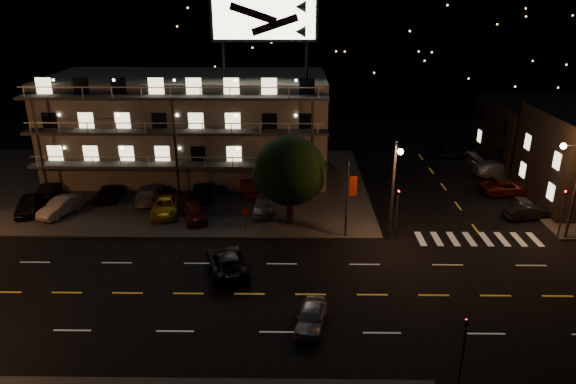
{
  "coord_description": "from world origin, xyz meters",
  "views": [
    {
      "loc": [
        0.89,
        -28.69,
        18.37
      ],
      "look_at": [
        0.41,
        8.0,
        4.04
      ],
      "focal_mm": 32.0,
      "sensor_mm": 36.0,
      "label": 1
    }
  ],
  "objects_px": {
    "lot_car_7": "(149,193)",
    "side_car_0": "(527,212)",
    "lot_car_2": "(165,206)",
    "road_car_east": "(311,317)",
    "tree": "(289,172)",
    "lot_car_4": "(264,205)",
    "road_car_west": "(227,261)"
  },
  "relations": [
    {
      "from": "road_car_east",
      "to": "road_car_west",
      "type": "bearing_deg",
      "value": 142.65
    },
    {
      "from": "lot_car_4",
      "to": "road_car_east",
      "type": "relative_size",
      "value": 1.13
    },
    {
      "from": "side_car_0",
      "to": "road_car_east",
      "type": "height_order",
      "value": "side_car_0"
    },
    {
      "from": "tree",
      "to": "lot_car_7",
      "type": "xyz_separation_m",
      "value": [
        -13.17,
        4.81,
        -3.77
      ]
    },
    {
      "from": "tree",
      "to": "road_car_west",
      "type": "relative_size",
      "value": 1.4
    },
    {
      "from": "tree",
      "to": "road_car_west",
      "type": "height_order",
      "value": "tree"
    },
    {
      "from": "tree",
      "to": "road_car_west",
      "type": "xyz_separation_m",
      "value": [
        -4.27,
        -7.77,
        -3.91
      ]
    },
    {
      "from": "side_car_0",
      "to": "lot_car_4",
      "type": "bearing_deg",
      "value": 76.66
    },
    {
      "from": "lot_car_7",
      "to": "lot_car_2",
      "type": "bearing_deg",
      "value": 120.06
    },
    {
      "from": "lot_car_7",
      "to": "side_car_0",
      "type": "xyz_separation_m",
      "value": [
        33.71,
        -3.35,
        -0.25
      ]
    },
    {
      "from": "lot_car_7",
      "to": "road_car_west",
      "type": "relative_size",
      "value": 0.95
    },
    {
      "from": "tree",
      "to": "road_car_east",
      "type": "distance_m",
      "value": 14.78
    },
    {
      "from": "lot_car_2",
      "to": "side_car_0",
      "type": "bearing_deg",
      "value": -8.54
    },
    {
      "from": "lot_car_7",
      "to": "tree",
      "type": "bearing_deg",
      "value": 152.45
    },
    {
      "from": "lot_car_2",
      "to": "lot_car_4",
      "type": "bearing_deg",
      "value": -5.97
    },
    {
      "from": "lot_car_2",
      "to": "road_car_west",
      "type": "bearing_deg",
      "value": -63.2
    },
    {
      "from": "tree",
      "to": "lot_car_2",
      "type": "height_order",
      "value": "tree"
    },
    {
      "from": "tree",
      "to": "road_car_west",
      "type": "bearing_deg",
      "value": -118.76
    },
    {
      "from": "tree",
      "to": "lot_car_4",
      "type": "height_order",
      "value": "tree"
    },
    {
      "from": "lot_car_4",
      "to": "lot_car_7",
      "type": "bearing_deg",
      "value": 167.65
    },
    {
      "from": "lot_car_7",
      "to": "road_car_east",
      "type": "bearing_deg",
      "value": 120.11
    },
    {
      "from": "side_car_0",
      "to": "road_car_east",
      "type": "bearing_deg",
      "value": 117.63
    },
    {
      "from": "road_car_east",
      "to": "road_car_west",
      "type": "distance_m",
      "value": 8.55
    },
    {
      "from": "lot_car_2",
      "to": "road_car_west",
      "type": "height_order",
      "value": "road_car_west"
    },
    {
      "from": "side_car_0",
      "to": "lot_car_2",
      "type": "bearing_deg",
      "value": 77.63
    },
    {
      "from": "lot_car_2",
      "to": "lot_car_7",
      "type": "height_order",
      "value": "lot_car_7"
    },
    {
      "from": "road_car_east",
      "to": "lot_car_4",
      "type": "bearing_deg",
      "value": 113.72
    },
    {
      "from": "lot_car_4",
      "to": "road_car_east",
      "type": "height_order",
      "value": "lot_car_4"
    },
    {
      "from": "side_car_0",
      "to": "road_car_east",
      "type": "distance_m",
      "value": 24.67
    },
    {
      "from": "lot_car_7",
      "to": "road_car_west",
      "type": "xyz_separation_m",
      "value": [
        8.91,
        -12.59,
        -0.14
      ]
    },
    {
      "from": "lot_car_2",
      "to": "lot_car_4",
      "type": "distance_m",
      "value": 8.64
    },
    {
      "from": "side_car_0",
      "to": "tree",
      "type": "bearing_deg",
      "value": 82.46
    }
  ]
}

